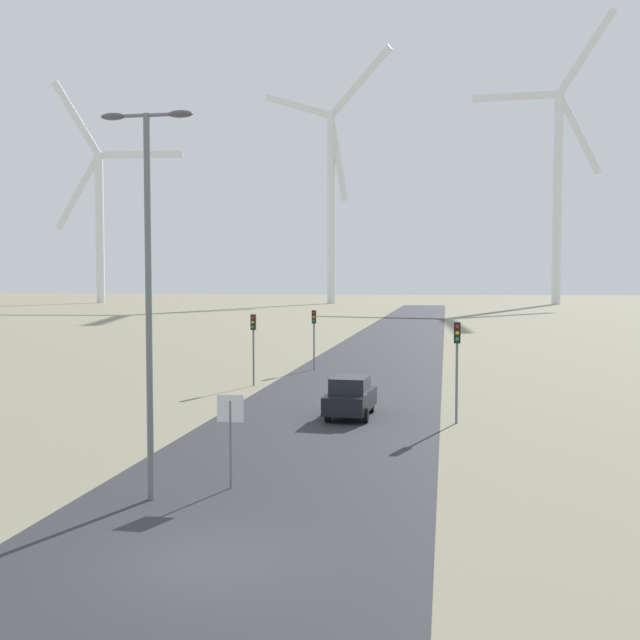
{
  "coord_description": "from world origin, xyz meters",
  "views": [
    {
      "loc": [
        5.21,
        -15.5,
        6.15
      ],
      "look_at": [
        0.0,
        15.31,
        4.48
      ],
      "focal_mm": 42.0,
      "sensor_mm": 36.0,
      "label": 1
    }
  ],
  "objects_px": {
    "stop_sign_near": "(230,423)",
    "wind_turbine_left": "(331,187)",
    "wind_turbine_far_left": "(100,208)",
    "traffic_light_post_mid_left": "(314,326)",
    "car_approaching": "(350,397)",
    "traffic_light_post_near_right": "(457,350)",
    "streetlamp": "(148,263)",
    "wind_turbine_center": "(558,176)",
    "traffic_light_post_near_left": "(253,334)"
  },
  "relations": [
    {
      "from": "stop_sign_near",
      "to": "traffic_light_post_mid_left",
      "type": "xyz_separation_m",
      "value": [
        -2.66,
        29.09,
        1.04
      ]
    },
    {
      "from": "traffic_light_post_mid_left",
      "to": "wind_turbine_far_left",
      "type": "height_order",
      "value": "wind_turbine_far_left"
    },
    {
      "from": "streetlamp",
      "to": "wind_turbine_left",
      "type": "height_order",
      "value": "wind_turbine_left"
    },
    {
      "from": "car_approaching",
      "to": "wind_turbine_left",
      "type": "distance_m",
      "value": 165.31
    },
    {
      "from": "traffic_light_post_mid_left",
      "to": "wind_turbine_far_left",
      "type": "distance_m",
      "value": 162.38
    },
    {
      "from": "car_approaching",
      "to": "wind_turbine_left",
      "type": "xyz_separation_m",
      "value": [
        -25.5,
        160.67,
        29.4
      ]
    },
    {
      "from": "streetlamp",
      "to": "traffic_light_post_near_left",
      "type": "distance_m",
      "value": 22.81
    },
    {
      "from": "streetlamp",
      "to": "stop_sign_near",
      "type": "height_order",
      "value": "streetlamp"
    },
    {
      "from": "streetlamp",
      "to": "wind_turbine_center",
      "type": "relative_size",
      "value": 0.15
    },
    {
      "from": "traffic_light_post_near_left",
      "to": "wind_turbine_far_left",
      "type": "bearing_deg",
      "value": 118.84
    },
    {
      "from": "wind_turbine_left",
      "to": "wind_turbine_center",
      "type": "distance_m",
      "value": 57.09
    },
    {
      "from": "traffic_light_post_near_right",
      "to": "wind_turbine_left",
      "type": "height_order",
      "value": "wind_turbine_left"
    },
    {
      "from": "car_approaching",
      "to": "wind_turbine_left",
      "type": "height_order",
      "value": "wind_turbine_left"
    },
    {
      "from": "car_approaching",
      "to": "wind_turbine_far_left",
      "type": "bearing_deg",
      "value": 119.38
    },
    {
      "from": "wind_turbine_center",
      "to": "wind_turbine_far_left",
      "type": "bearing_deg",
      "value": -176.2
    },
    {
      "from": "wind_turbine_center",
      "to": "streetlamp",
      "type": "bearing_deg",
      "value": -101.35
    },
    {
      "from": "car_approaching",
      "to": "streetlamp",
      "type": "bearing_deg",
      "value": -106.15
    },
    {
      "from": "car_approaching",
      "to": "wind_turbine_left",
      "type": "relative_size",
      "value": 0.07
    },
    {
      "from": "streetlamp",
      "to": "wind_turbine_center",
      "type": "xyz_separation_m",
      "value": [
        35.42,
        176.46,
        25.62
      ]
    },
    {
      "from": "traffic_light_post_near_right",
      "to": "wind_turbine_far_left",
      "type": "bearing_deg",
      "value": 120.56
    },
    {
      "from": "wind_turbine_far_left",
      "to": "wind_turbine_left",
      "type": "xyz_separation_m",
      "value": [
        61.82,
        5.59,
        5.04
      ]
    },
    {
      "from": "stop_sign_near",
      "to": "streetlamp",
      "type": "bearing_deg",
      "value": -142.08
    },
    {
      "from": "stop_sign_near",
      "to": "wind_turbine_left",
      "type": "distance_m",
      "value": 176.56
    },
    {
      "from": "streetlamp",
      "to": "wind_turbine_center",
      "type": "height_order",
      "value": "wind_turbine_center"
    },
    {
      "from": "streetlamp",
      "to": "car_approaching",
      "type": "bearing_deg",
      "value": 73.85
    },
    {
      "from": "traffic_light_post_near_left",
      "to": "wind_turbine_far_left",
      "type": "height_order",
      "value": "wind_turbine_far_left"
    },
    {
      "from": "car_approaching",
      "to": "wind_turbine_center",
      "type": "height_order",
      "value": "wind_turbine_center"
    },
    {
      "from": "wind_turbine_left",
      "to": "streetlamp",
      "type": "bearing_deg",
      "value": -82.93
    },
    {
      "from": "car_approaching",
      "to": "stop_sign_near",
      "type": "bearing_deg",
      "value": -99.55
    },
    {
      "from": "traffic_light_post_near_right",
      "to": "traffic_light_post_near_left",
      "type": "bearing_deg",
      "value": 140.16
    },
    {
      "from": "stop_sign_near",
      "to": "wind_turbine_far_left",
      "type": "distance_m",
      "value": 189.04
    },
    {
      "from": "stop_sign_near",
      "to": "wind_turbine_far_left",
      "type": "xyz_separation_m",
      "value": [
        -85.29,
        167.09,
        23.33
      ]
    },
    {
      "from": "streetlamp",
      "to": "traffic_light_post_near_right",
      "type": "distance_m",
      "value": 15.77
    },
    {
      "from": "traffic_light_post_near_right",
      "to": "car_approaching",
      "type": "distance_m",
      "value": 5.25
    },
    {
      "from": "wind_turbine_left",
      "to": "traffic_light_post_near_left",
      "type": "bearing_deg",
      "value": -82.98
    },
    {
      "from": "wind_turbine_far_left",
      "to": "wind_turbine_left",
      "type": "height_order",
      "value": "wind_turbine_left"
    },
    {
      "from": "streetlamp",
      "to": "traffic_light_post_mid_left",
      "type": "xyz_separation_m",
      "value": [
        -0.78,
        30.56,
        -3.62
      ]
    },
    {
      "from": "wind_turbine_far_left",
      "to": "traffic_light_post_mid_left",
      "type": "bearing_deg",
      "value": -59.09
    },
    {
      "from": "traffic_light_post_near_left",
      "to": "car_approaching",
      "type": "distance_m",
      "value": 11.37
    },
    {
      "from": "traffic_light_post_near_left",
      "to": "traffic_light_post_near_right",
      "type": "height_order",
      "value": "traffic_light_post_near_right"
    },
    {
      "from": "stop_sign_near",
      "to": "wind_turbine_center",
      "type": "height_order",
      "value": "wind_turbine_center"
    },
    {
      "from": "traffic_light_post_near_left",
      "to": "car_approaching",
      "type": "bearing_deg",
      "value": -52.51
    },
    {
      "from": "streetlamp",
      "to": "traffic_light_post_near_left",
      "type": "bearing_deg",
      "value": 97.37
    },
    {
      "from": "traffic_light_post_mid_left",
      "to": "wind_turbine_left",
      "type": "distance_m",
      "value": 147.64
    },
    {
      "from": "car_approaching",
      "to": "wind_turbine_far_left",
      "type": "xyz_separation_m",
      "value": [
        -87.31,
        155.07,
        24.36
      ]
    },
    {
      "from": "streetlamp",
      "to": "stop_sign_near",
      "type": "distance_m",
      "value": 5.24
    },
    {
      "from": "traffic_light_post_near_right",
      "to": "wind_turbine_left",
      "type": "bearing_deg",
      "value": 100.59
    },
    {
      "from": "traffic_light_post_near_left",
      "to": "traffic_light_post_near_right",
      "type": "relative_size",
      "value": 0.96
    },
    {
      "from": "traffic_light_post_near_right",
      "to": "wind_turbine_center",
      "type": "relative_size",
      "value": 0.06
    },
    {
      "from": "stop_sign_near",
      "to": "traffic_light_post_near_right",
      "type": "height_order",
      "value": "traffic_light_post_near_right"
    }
  ]
}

